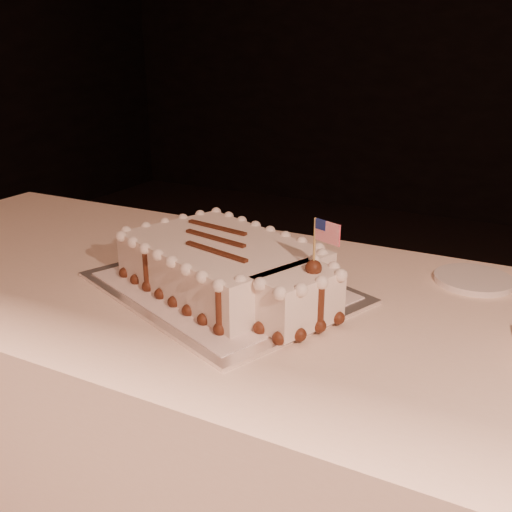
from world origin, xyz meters
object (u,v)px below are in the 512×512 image
at_px(banquet_table, 304,462).
at_px(side_plate, 473,280).
at_px(cake_board, 222,287).
at_px(sheet_cake, 229,267).

distance_m(banquet_table, side_plate, 0.53).
relative_size(banquet_table, cake_board, 4.63).
distance_m(banquet_table, cake_board, 0.42).
height_order(cake_board, side_plate, side_plate).
bearing_deg(side_plate, banquet_table, -135.12).
distance_m(banquet_table, sheet_cake, 0.46).
relative_size(cake_board, side_plate, 3.20).
bearing_deg(banquet_table, cake_board, -176.56).
xyz_separation_m(banquet_table, side_plate, (0.26, 0.26, 0.38)).
xyz_separation_m(cake_board, side_plate, (0.46, 0.28, 0.00)).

